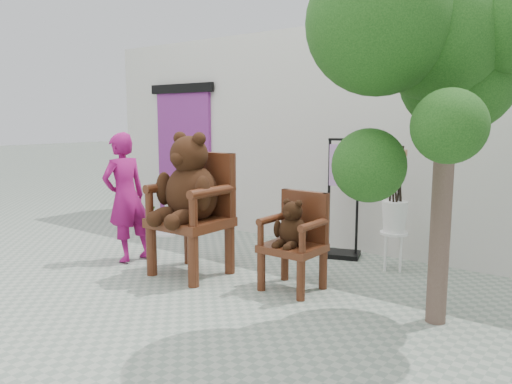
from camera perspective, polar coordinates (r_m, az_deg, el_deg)
ground_plane at (r=4.89m, az=-4.74°, el=-12.72°), size 60.00×60.00×0.00m
back_wall at (r=7.17m, az=12.05°, el=6.15°), size 9.00×1.00×3.00m
doorway at (r=8.52m, az=-8.20°, el=4.32°), size 1.40×0.11×2.33m
chair_big at (r=5.63m, az=-7.40°, el=-0.21°), size 0.79×0.85×1.62m
chair_small at (r=5.16m, az=4.49°, el=-4.74°), size 0.58×0.53×1.01m
person at (r=6.39m, az=-14.62°, el=-0.57°), size 0.42×0.60×1.58m
cafe_table at (r=7.72m, az=-10.17°, el=-1.56°), size 0.60×0.60×0.70m
display_stand at (r=6.42m, az=9.87°, el=-2.26°), size 0.54×0.48×1.51m
stool_bucket at (r=5.98m, az=15.55°, el=-2.66°), size 0.32×0.32×1.45m
tree at (r=4.45m, az=18.77°, el=16.12°), size 1.77×1.91×3.16m
potted_plant at (r=8.52m, az=-12.99°, el=-2.38°), size 0.41×0.38×0.39m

